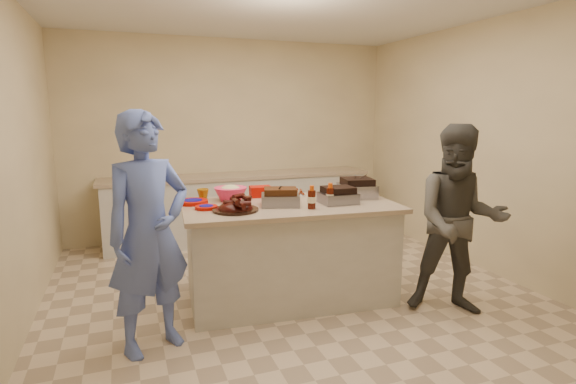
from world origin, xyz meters
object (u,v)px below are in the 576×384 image
object	(u,v)px
rib_platter	(236,211)
plastic_cup	(203,200)
bbq_bottle_b	(330,206)
guest_gray	(453,310)
coleslaw_bowl	(231,200)
bbq_bottle_a	(312,209)
island	(290,298)
roasting_pan	(357,197)
mustard_bottle	(272,201)
guest_blue	(156,347)

from	to	relation	value
rib_platter	plastic_cup	size ratio (longest dim) A/B	3.51
bbq_bottle_b	guest_gray	bearing A→B (deg)	-29.68
rib_platter	coleslaw_bowl	bearing A→B (deg)	81.93
coleslaw_bowl	bbq_bottle_a	bearing A→B (deg)	-46.23
bbq_bottle_b	island	bearing A→B (deg)	145.03
bbq_bottle_a	bbq_bottle_b	size ratio (longest dim) A/B	0.98
island	roasting_pan	xyz separation A→B (m)	(0.72, 0.06, 0.91)
island	mustard_bottle	xyz separation A→B (m)	(-0.11, 0.18, 0.91)
roasting_pan	guest_blue	world-z (taller)	roasting_pan
rib_platter	roasting_pan	bearing A→B (deg)	8.12
island	plastic_cup	distance (m)	1.25
island	mustard_bottle	world-z (taller)	mustard_bottle
bbq_bottle_a	plastic_cup	bearing A→B (deg)	138.14
island	guest_gray	size ratio (longest dim) A/B	1.17
mustard_bottle	guest_gray	xyz separation A→B (m)	(1.37, -0.94, -0.91)
coleslaw_bowl	plastic_cup	xyz separation A→B (m)	(-0.24, 0.13, 0.00)
island	guest_gray	bearing A→B (deg)	-26.04
coleslaw_bowl	guest_blue	world-z (taller)	coleslaw_bowl
coleslaw_bowl	plastic_cup	bearing A→B (deg)	151.72
bbq_bottle_a	guest_blue	distance (m)	1.66
plastic_cup	roasting_pan	bearing A→B (deg)	-15.89
coleslaw_bowl	guest_gray	bearing A→B (deg)	-32.39
coleslaw_bowl	bbq_bottle_a	world-z (taller)	coleslaw_bowl
bbq_bottle_a	guest_gray	distance (m)	1.55
coleslaw_bowl	mustard_bottle	xyz separation A→B (m)	(0.36, -0.16, 0.00)
rib_platter	bbq_bottle_a	distance (m)	0.65
island	bbq_bottle_a	xyz separation A→B (m)	(0.10, -0.26, 0.91)
rib_platter	bbq_bottle_b	bearing A→B (deg)	-6.33
guest_gray	rib_platter	bearing A→B (deg)	-169.37
bbq_bottle_b	coleslaw_bowl	bearing A→B (deg)	144.46
guest_blue	guest_gray	size ratio (longest dim) A/B	1.07
guest_gray	plastic_cup	bearing A→B (deg)	178.30
roasting_pan	mustard_bottle	distance (m)	0.84
coleslaw_bowl	rib_platter	bearing A→B (deg)	-98.07
bbq_bottle_a	guest_gray	world-z (taller)	bbq_bottle_a
roasting_pan	bbq_bottle_a	distance (m)	0.70
rib_platter	mustard_bottle	bearing A→B (deg)	35.48
mustard_bottle	guest_blue	size ratio (longest dim) A/B	0.06
guest_blue	guest_gray	xyz separation A→B (m)	(2.52, -0.27, 0.00)
rib_platter	guest_blue	bearing A→B (deg)	-152.88
plastic_cup	guest_gray	size ratio (longest dim) A/B	0.07
bbq_bottle_a	roasting_pan	bearing A→B (deg)	27.36
island	plastic_cup	xyz separation A→B (m)	(-0.71, 0.47, 0.91)
coleslaw_bowl	bbq_bottle_b	xyz separation A→B (m)	(0.77, -0.55, 0.00)
rib_platter	guest_blue	world-z (taller)	rib_platter
plastic_cup	guest_gray	distance (m)	2.49
guest_blue	bbq_bottle_a	bearing A→B (deg)	-15.33
rib_platter	bbq_bottle_a	world-z (taller)	bbq_bottle_a
roasting_pan	plastic_cup	xyz separation A→B (m)	(-1.43, 0.41, 0.00)
mustard_bottle	plastic_cup	distance (m)	0.66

